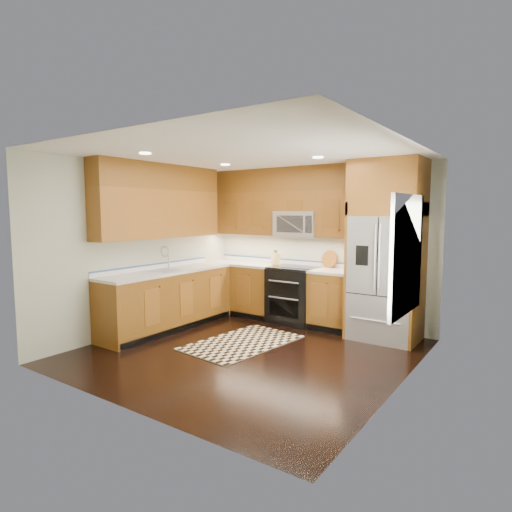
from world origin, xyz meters
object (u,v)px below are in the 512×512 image
Objects in this scene: rug at (242,342)px; knife_block at (276,259)px; utensil_crock at (350,264)px; range at (294,295)px; refrigerator at (386,251)px.

knife_block reaches higher than rug.
rug is 4.95× the size of utensil_crock.
rug is 1.89m from knife_block.
range is 0.36× the size of refrigerator.
utensil_crock is (1.01, 1.46, 1.05)m from rug.
range reaches higher than rug.
rug is 2.06m from utensil_crock.
rug is at bearing -139.38° from refrigerator.
range is 0.74m from knife_block.
utensil_crock reaches higher than knife_block.
range is 0.57× the size of rug.
utensil_crock is at bearing 3.89° from range.
utensil_crock is (-0.58, 0.10, -0.25)m from refrigerator.
range is 3.68× the size of knife_block.
utensil_crock is at bearing -2.54° from knife_block.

